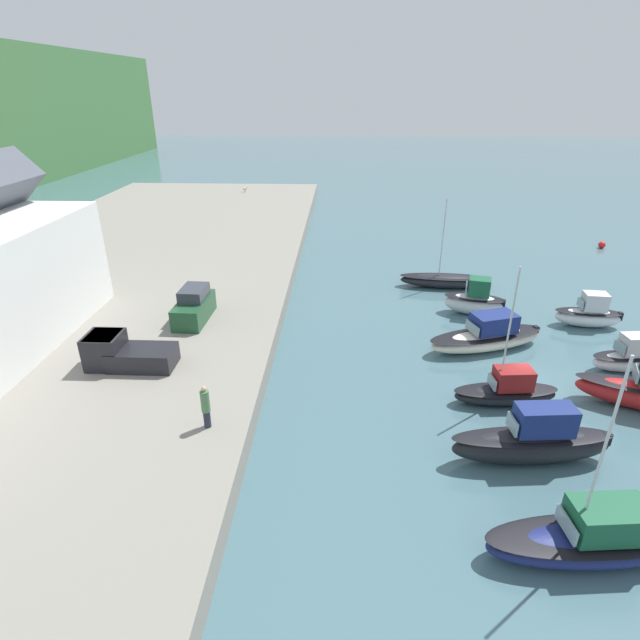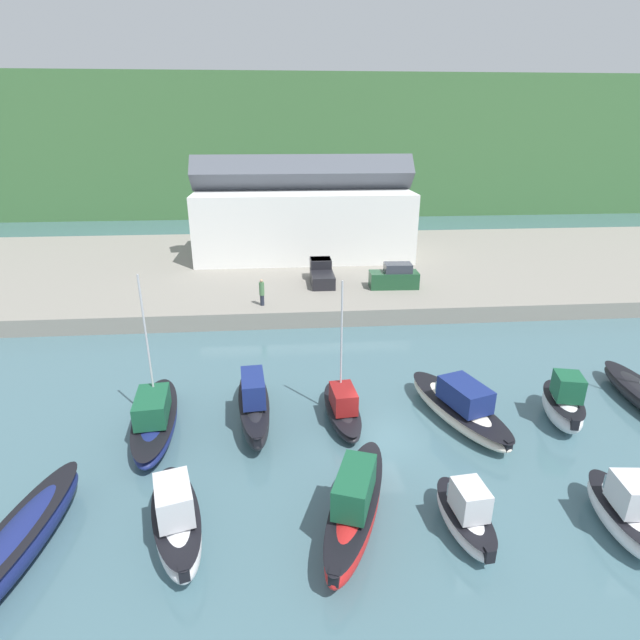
% 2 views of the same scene
% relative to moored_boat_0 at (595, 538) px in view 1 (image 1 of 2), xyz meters
% --- Properties ---
extents(ground_plane, '(320.00, 320.00, 0.00)m').
position_rel_moored_boat_0_xyz_m(ground_plane, '(11.30, -1.41, -0.83)').
color(ground_plane, '#476B75').
extents(quay_promenade, '(113.38, 29.92, 1.34)m').
position_rel_moored_boat_0_xyz_m(quay_promenade, '(11.30, 28.21, -0.16)').
color(quay_promenade, gray).
rests_on(quay_promenade, ground_plane).
extents(moored_boat_0, '(2.82, 7.99, 8.25)m').
position_rel_moored_boat_0_xyz_m(moored_boat_0, '(0.00, 0.00, 0.00)').
color(moored_boat_0, navy).
rests_on(moored_boat_0, ground_plane).
extents(moored_boat_1, '(2.21, 7.41, 2.89)m').
position_rel_moored_boat_0_xyz_m(moored_boat_1, '(4.99, 0.51, 0.24)').
color(moored_boat_1, black).
rests_on(moored_boat_1, ground_plane).
extents(moored_boat_2, '(2.12, 5.71, 7.67)m').
position_rel_moored_boat_0_xyz_m(moored_boat_2, '(9.63, 0.26, -0.09)').
color(moored_boat_2, black).
rests_on(moored_boat_2, ground_plane).
extents(moored_boat_3, '(4.61, 8.22, 2.38)m').
position_rel_moored_boat_0_xyz_m(moored_boat_3, '(15.80, -0.29, 0.03)').
color(moored_boat_3, white).
rests_on(moored_boat_3, ground_plane).
extents(moored_boat_4, '(2.78, 4.65, 2.83)m').
position_rel_moored_boat_0_xyz_m(moored_boat_4, '(21.22, -0.74, 0.22)').
color(moored_boat_4, silver).
rests_on(moored_boat_4, ground_plane).
extents(moored_boat_5, '(2.31, 7.69, 7.46)m').
position_rel_moored_boat_0_xyz_m(moored_boat_5, '(26.70, 0.41, -0.23)').
color(moored_boat_5, black).
rests_on(moored_boat_5, ground_plane).
extents(moored_boat_9, '(1.92, 4.24, 2.31)m').
position_rel_moored_boat_0_xyz_m(moored_boat_9, '(13.38, -7.89, -0.00)').
color(moored_boat_9, white).
rests_on(moored_boat_9, ground_plane).
extents(moored_boat_10, '(2.05, 4.62, 2.50)m').
position_rel_moored_boat_0_xyz_m(moored_boat_10, '(19.48, -8.28, 0.08)').
color(moored_boat_10, white).
rests_on(moored_boat_10, ground_plane).
extents(parked_car_0, '(4.26, 1.95, 2.16)m').
position_rel_moored_boat_0_xyz_m(parked_car_0, '(16.54, 18.82, 1.42)').
color(parked_car_0, '#1E4C2D').
rests_on(parked_car_0, quay_promenade).
extents(pickup_truck_0, '(2.02, 4.73, 1.90)m').
position_rel_moored_boat_0_xyz_m(pickup_truck_0, '(10.31, 21.04, 1.32)').
color(pickup_truck_0, black).
rests_on(pickup_truck_0, quay_promenade).
extents(person_on_quay, '(0.40, 0.40, 2.14)m').
position_rel_moored_boat_0_xyz_m(person_on_quay, '(5.09, 15.11, 1.60)').
color(person_on_quay, '#232838').
rests_on(person_on_quay, quay_promenade).
extents(dog_on_quay, '(0.83, 0.70, 0.68)m').
position_rel_moored_boat_0_xyz_m(dog_on_quay, '(61.11, 23.56, 0.96)').
color(dog_on_quay, tan).
rests_on(dog_on_quay, quay_promenade).
extents(mooring_buoy_0, '(0.72, 0.72, 0.72)m').
position_rel_moored_boat_0_xyz_m(mooring_buoy_0, '(38.84, -18.17, -0.47)').
color(mooring_buoy_0, red).
rests_on(mooring_buoy_0, ground_plane).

